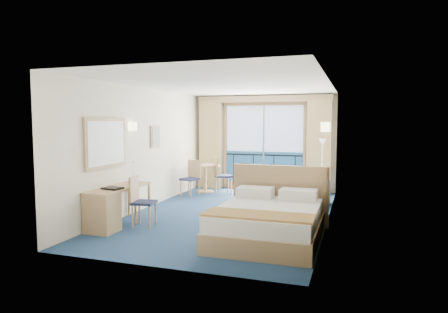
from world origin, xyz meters
TOP-DOWN VIEW (x-y plane):
  - floor at (0.00, 0.00)m, footprint 6.50×6.50m
  - room_walls at (0.00, 0.00)m, footprint 4.04×6.54m
  - balcony_door at (-0.01, 3.22)m, footprint 2.36×0.03m
  - curtain_left at (-1.55, 3.07)m, footprint 0.65×0.22m
  - curtain_right at (1.55, 3.07)m, footprint 0.65×0.22m
  - pelmet at (0.00, 3.10)m, footprint 3.80×0.25m
  - mirror at (-1.97, -1.50)m, footprint 0.05×1.25m
  - wall_print at (-1.97, 0.45)m, footprint 0.04×0.42m
  - sconce_left at (-1.94, -0.60)m, footprint 0.18×0.18m
  - sconce_right at (1.94, -0.15)m, footprint 0.18×0.18m
  - bed at (1.16, -1.53)m, footprint 1.80×2.14m
  - nightstand at (1.78, -0.33)m, footprint 0.39×0.37m
  - phone at (1.82, -0.35)m, footprint 0.22×0.18m
  - armchair at (1.58, 1.62)m, footprint 0.80×0.82m
  - floor_lamp at (1.67, 2.69)m, footprint 0.21×0.21m
  - desk at (-1.72, -1.91)m, footprint 0.53×1.55m
  - desk_chair at (-1.30, -1.45)m, footprint 0.46×0.45m
  - folder at (-1.70, -1.73)m, footprint 0.38×0.31m
  - desk_lamp at (-1.74, -0.92)m, footprint 0.11×0.11m
  - round_table at (-1.46, 2.35)m, footprint 0.84×0.84m
  - table_chair_a at (-0.97, 2.21)m, footprint 0.60×0.60m
  - table_chair_b at (-1.58, 1.68)m, footprint 0.50×0.51m

SIDE VIEW (x-z plane):
  - floor at x=0.00m, z-range 0.00..0.00m
  - nightstand at x=1.78m, z-range 0.00..0.51m
  - bed at x=1.16m, z-range -0.25..0.88m
  - armchair at x=1.58m, z-range 0.00..0.65m
  - desk at x=-1.72m, z-range 0.04..0.76m
  - desk_chair at x=-1.30m, z-range 0.06..1.00m
  - table_chair_b at x=-1.58m, z-range 0.06..1.00m
  - phone at x=1.82m, z-range 0.51..0.60m
  - table_chair_a at x=-0.97m, z-range 0.06..1.07m
  - round_table at x=-1.46m, z-range 0.19..0.95m
  - folder at x=-1.70m, z-range 0.73..0.76m
  - desk_lamp at x=-1.74m, z-range 0.83..1.26m
  - floor_lamp at x=1.67m, z-range 0.39..1.90m
  - balcony_door at x=-0.01m, z-range -0.12..2.40m
  - curtain_left at x=-1.55m, z-range 0.00..2.55m
  - curtain_right at x=1.55m, z-range 0.00..2.55m
  - mirror at x=-1.97m, z-range 1.08..2.03m
  - wall_print at x=-1.97m, z-range 1.34..1.86m
  - room_walls at x=0.00m, z-range 0.42..3.14m
  - sconce_left at x=-1.94m, z-range 1.76..1.94m
  - sconce_right at x=1.94m, z-range 1.76..1.94m
  - pelmet at x=0.00m, z-range 2.49..2.67m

